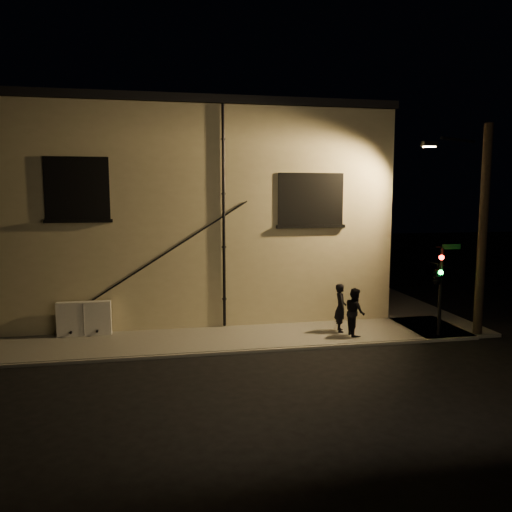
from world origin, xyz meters
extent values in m
plane|color=black|center=(0.00, 0.00, 0.00)|extent=(90.00, 90.00, 0.00)
cube|color=slate|center=(-3.00, 1.50, 0.06)|extent=(20.00, 3.00, 0.12)
cube|color=slate|center=(6.50, 8.00, 0.06)|extent=(3.00, 16.00, 0.12)
cube|color=beige|center=(-3.00, 9.00, 4.25)|extent=(16.00, 12.00, 8.50)
cube|color=black|center=(-3.00, 9.00, 8.65)|extent=(16.20, 12.20, 0.30)
cube|color=black|center=(-7.00, 2.98, 5.40)|extent=(2.20, 0.10, 2.20)
cube|color=black|center=(-7.00, 3.00, 5.40)|extent=(1.98, 0.05, 1.98)
cube|color=black|center=(1.60, 2.98, 5.00)|extent=(2.60, 0.10, 2.00)
cube|color=black|center=(1.60, 3.00, 5.00)|extent=(2.38, 0.05, 1.78)
cylinder|color=black|center=(-1.80, 2.92, 4.31)|extent=(0.11, 0.11, 8.30)
cylinder|color=black|center=(-4.00, 2.95, 3.00)|extent=(5.96, 0.04, 3.75)
cylinder|color=black|center=(-3.88, 2.95, 3.06)|extent=(5.96, 0.04, 3.75)
cube|color=silver|center=(-6.91, 2.70, 0.74)|extent=(1.88, 0.32, 1.24)
imported|color=black|center=(2.34, 1.47, 1.02)|extent=(0.56, 0.73, 1.79)
imported|color=black|center=(2.67, 0.88, 0.98)|extent=(0.68, 0.86, 1.73)
cylinder|color=black|center=(5.66, 0.31, 1.70)|extent=(0.12, 0.12, 3.16)
imported|color=black|center=(5.44, 0.19, 2.37)|extent=(0.49, 1.92, 0.77)
sphere|color=#FF140C|center=(5.46, 0.01, 3.00)|extent=(0.17, 0.17, 0.17)
sphere|color=#14FF3F|center=(5.46, 0.01, 2.47)|extent=(0.17, 0.17, 0.17)
cube|color=#0C4C1E|center=(6.01, 0.31, 3.33)|extent=(0.70, 0.03, 0.18)
cylinder|color=black|center=(7.17, 0.23, 3.82)|extent=(0.32, 0.32, 7.65)
cylinder|color=black|center=(6.37, 0.78, 7.12)|extent=(1.94, 1.05, 0.10)
cube|color=black|center=(5.57, 1.33, 7.01)|extent=(0.55, 0.28, 0.18)
cube|color=#FFC672|center=(5.57, 1.33, 6.91)|extent=(0.42, 0.20, 0.04)
camera|label=1|loc=(-4.12, -15.68, 5.21)|focal=35.00mm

